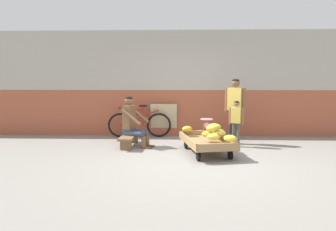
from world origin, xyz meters
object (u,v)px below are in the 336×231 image
(low_bench, at_px, (129,138))
(weighing_scale, at_px, (207,125))
(customer_child, at_px, (236,119))
(shopping_bag, at_px, (211,142))
(plastic_crate, at_px, (206,137))
(sign_board, at_px, (164,120))
(banana_cart, at_px, (207,142))
(bicycle_near_left, at_px, (139,124))
(vendor_seated, at_px, (133,122))
(customer_adult, at_px, (235,104))

(low_bench, relative_size, weighing_scale, 3.71)
(customer_child, relative_size, shopping_bag, 4.34)
(plastic_crate, relative_size, customer_child, 0.35)
(sign_board, distance_m, customer_child, 2.09)
(banana_cart, distance_m, bicycle_near_left, 2.36)
(bicycle_near_left, xyz_separation_m, shopping_bag, (1.76, -1.16, -0.23))
(low_bench, xyz_separation_m, vendor_seated, (0.08, -0.03, 0.37))
(low_bench, relative_size, shopping_bag, 4.63)
(vendor_seated, bearing_deg, low_bench, 161.12)
(weighing_scale, height_order, sign_board, sign_board)
(customer_adult, bearing_deg, weighing_scale, -179.96)
(plastic_crate, xyz_separation_m, customer_adult, (0.65, -0.00, 0.80))
(plastic_crate, bearing_deg, weighing_scale, -90.00)
(weighing_scale, relative_size, bicycle_near_left, 0.18)
(weighing_scale, height_order, shopping_bag, weighing_scale)
(vendor_seated, relative_size, customer_child, 1.10)
(customer_adult, bearing_deg, bicycle_near_left, 162.50)
(bicycle_near_left, bearing_deg, shopping_bag, -33.50)
(banana_cart, distance_m, weighing_scale, 1.00)
(vendor_seated, relative_size, shopping_bag, 4.75)
(bicycle_near_left, bearing_deg, banana_cart, -46.94)
(low_bench, distance_m, customer_adult, 2.57)
(plastic_crate, relative_size, bicycle_near_left, 0.22)
(sign_board, bearing_deg, low_bench, -119.92)
(plastic_crate, xyz_separation_m, shopping_bag, (0.06, -0.42, -0.03))
(shopping_bag, bearing_deg, bicycle_near_left, 146.50)
(shopping_bag, bearing_deg, low_bench, 177.68)
(banana_cart, bearing_deg, shopping_bag, 74.96)
(vendor_seated, distance_m, sign_board, 1.44)
(plastic_crate, height_order, weighing_scale, weighing_scale)
(sign_board, bearing_deg, customer_adult, -27.99)
(banana_cart, bearing_deg, sign_board, 117.18)
(banana_cart, relative_size, vendor_seated, 1.39)
(weighing_scale, bearing_deg, banana_cart, -95.20)
(vendor_seated, xyz_separation_m, bicycle_near_left, (0.00, 1.12, -0.21))
(banana_cart, height_order, shopping_bag, banana_cart)
(bicycle_near_left, height_order, customer_child, customer_child)
(vendor_seated, distance_m, plastic_crate, 1.79)
(sign_board, height_order, shopping_bag, sign_board)
(plastic_crate, bearing_deg, shopping_bag, -81.83)
(weighing_scale, xyz_separation_m, customer_adult, (0.65, 0.00, 0.50))
(vendor_seated, xyz_separation_m, customer_adult, (2.35, 0.38, 0.38))
(banana_cart, xyz_separation_m, sign_board, (-0.97, 1.89, 0.20))
(bicycle_near_left, bearing_deg, plastic_crate, -23.59)
(vendor_seated, bearing_deg, bicycle_near_left, 89.80)
(weighing_scale, distance_m, sign_board, 1.40)
(vendor_seated, distance_m, bicycle_near_left, 1.14)
(vendor_seated, xyz_separation_m, shopping_bag, (1.76, -0.05, -0.45))
(low_bench, xyz_separation_m, customer_child, (2.41, 0.04, 0.44))
(low_bench, relative_size, sign_board, 1.26)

